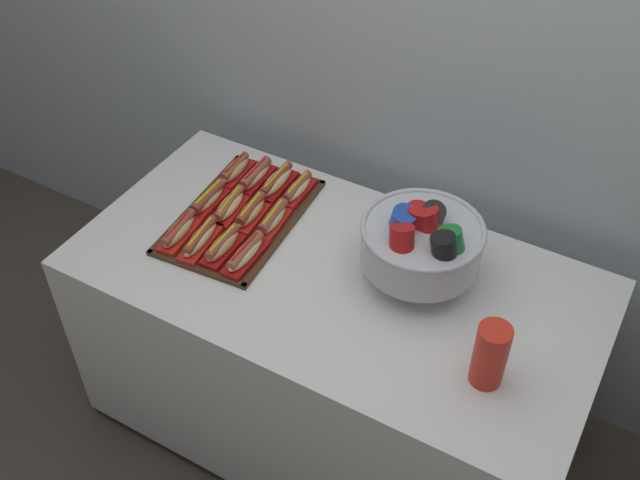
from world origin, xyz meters
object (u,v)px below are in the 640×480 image
(hot_dog_11, at_px, (297,189))
(buffet_table, at_px, (333,351))
(hot_dog_5, at_px, (229,206))
(punch_bowl, at_px, (422,243))
(serving_tray, at_px, (241,217))
(hot_dog_2, at_px, (223,246))
(hot_dog_4, at_px, (208,199))
(hot_dog_10, at_px, (276,182))
(hot_dog_9, at_px, (256,176))
(hot_dog_8, at_px, (235,170))
(hot_dog_7, at_px, (273,219))
(hot_dog_0, at_px, (179,231))
(hot_dog_1, at_px, (201,239))
(cup_stack, at_px, (490,355))
(hot_dog_6, at_px, (251,212))
(hot_dog_3, at_px, (245,254))

(hot_dog_11, bearing_deg, buffet_table, -41.66)
(hot_dog_5, xyz_separation_m, punch_bowl, (0.62, 0.03, 0.10))
(serving_tray, bearing_deg, hot_dog_2, -72.94)
(hot_dog_4, height_order, hot_dog_11, hot_dog_4)
(serving_tray, relative_size, hot_dog_10, 2.98)
(hot_dog_9, bearing_deg, hot_dog_8, -175.74)
(hot_dog_7, relative_size, hot_dog_8, 0.98)
(punch_bowl, bearing_deg, hot_dog_5, -176.95)
(serving_tray, distance_m, hot_dog_11, 0.20)
(hot_dog_7, xyz_separation_m, hot_dog_10, (-0.09, 0.16, -0.00))
(buffet_table, relative_size, hot_dog_0, 8.72)
(hot_dog_2, bearing_deg, hot_dog_1, -175.74)
(hot_dog_11, relative_size, cup_stack, 0.88)
(hot_dog_8, distance_m, punch_bowl, 0.72)
(hot_dog_10, relative_size, cup_stack, 1.00)
(punch_bowl, bearing_deg, hot_dog_2, -160.09)
(hot_dog_0, bearing_deg, hot_dog_5, 69.81)
(serving_tray, relative_size, hot_dog_11, 3.40)
(hot_dog_6, bearing_deg, buffet_table, -11.14)
(cup_stack, bearing_deg, hot_dog_10, 156.01)
(hot_dog_3, xyz_separation_m, hot_dog_8, (-0.25, 0.31, -0.00))
(hot_dog_2, xyz_separation_m, hot_dog_7, (0.06, 0.17, -0.00))
(buffet_table, distance_m, hot_dog_5, 0.56)
(hot_dog_0, relative_size, hot_dog_1, 0.92)
(hot_dog_1, xyz_separation_m, cup_stack, (0.89, -0.04, 0.06))
(hot_dog_0, distance_m, cup_stack, 0.97)
(hot_dog_11, bearing_deg, hot_dog_1, -110.19)
(serving_tray, bearing_deg, cup_stack, -13.44)
(serving_tray, height_order, hot_dog_6, hot_dog_6)
(hot_dog_10, distance_m, hot_dog_11, 0.08)
(hot_dog_5, bearing_deg, hot_dog_8, 118.70)
(hot_dog_9, relative_size, hot_dog_10, 0.96)
(hot_dog_10, xyz_separation_m, punch_bowl, (0.55, -0.14, 0.10))
(hot_dog_5, height_order, hot_dog_6, hot_dog_6)
(hot_dog_2, relative_size, hot_dog_7, 1.01)
(hot_dog_3, xyz_separation_m, cup_stack, (0.74, -0.05, 0.06))
(hot_dog_7, xyz_separation_m, hot_dog_11, (-0.01, 0.16, -0.00))
(hot_dog_9, bearing_deg, buffet_table, -28.39)
(punch_bowl, distance_m, cup_stack, 0.38)
(hot_dog_1, height_order, hot_dog_6, hot_dog_6)
(buffet_table, bearing_deg, hot_dog_6, 168.86)
(hot_dog_3, bearing_deg, hot_dog_7, 94.26)
(hot_dog_2, bearing_deg, hot_dog_9, 107.06)
(hot_dog_9, height_order, hot_dog_11, hot_dog_9)
(hot_dog_10, bearing_deg, cup_stack, -23.99)
(serving_tray, distance_m, hot_dog_8, 0.20)
(hot_dog_0, xyz_separation_m, hot_dog_9, (0.05, 0.33, -0.00))
(hot_dog_8, distance_m, hot_dog_10, 0.15)
(hot_dog_9, xyz_separation_m, hot_dog_10, (0.07, 0.01, -0.00))
(hot_dog_1, relative_size, hot_dog_6, 1.14)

